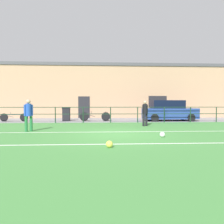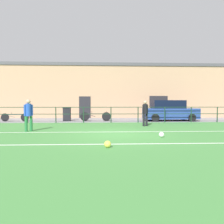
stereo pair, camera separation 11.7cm
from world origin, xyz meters
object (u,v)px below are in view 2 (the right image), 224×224
Objects in this scene: player_goalkeeper at (145,112)px; trash_bin_0 at (67,114)px; soccer_ball_match at (108,144)px; parked_car_red at (169,111)px; player_striker at (28,113)px; soccer_ball_spare at (161,135)px; bicycle_parked_1 at (15,117)px; bicycle_parked_0 at (96,116)px.

player_goalkeeper is 6.78m from trash_bin_0.
parked_car_red reaches higher than soccer_ball_match.
trash_bin_0 is at bearing 49.63° from player_striker.
player_striker is at bearing 160.34° from soccer_ball_spare.
player_goalkeeper is 4.66m from parked_car_red.
player_goalkeeper is at bearing -21.70° from bicycle_parked_1.
bicycle_parked_1 is (-12.15, -0.02, -0.45)m from parked_car_red.
parked_car_red is 12.16m from bicycle_parked_1.
soccer_ball_match is at bearing -73.80° from trash_bin_0.
player_striker is 0.66× the size of bicycle_parked_0.
soccer_ball_spare is 0.09× the size of bicycle_parked_0.
trash_bin_0 is at bearing 122.08° from soccer_ball_spare.
trash_bin_0 is at bearing -66.64° from player_goalkeeper.
trash_bin_0 reaches higher than soccer_ball_spare.
trash_bin_0 is (-2.98, 10.26, 0.45)m from soccer_ball_match.
player_striker is 5.66m from soccer_ball_match.
soccer_ball_spare is (2.25, 1.92, -0.00)m from soccer_ball_match.
soccer_ball_match is at bearing -55.24° from bicycle_parked_1.
player_goalkeeper is 10.14m from bicycle_parked_1.
bicycle_parked_0 is at bearing 94.01° from soccer_ball_match.
parked_car_red is at bearing 62.52° from soccer_ball_match.
player_goalkeeper is at bearing -126.02° from parked_car_red.
bicycle_parked_1 is 3.97m from trash_bin_0.
soccer_ball_spare is at bearing 40.46° from soccer_ball_match.
soccer_ball_match reaches higher than soccer_ball_spare.
bicycle_parked_0 is at bearing 29.56° from player_striker.
player_striker reaches higher than soccer_ball_spare.
soccer_ball_spare is 0.10× the size of bicycle_parked_1.
soccer_ball_match is 11.31m from parked_car_red.
bicycle_parked_1 reaches higher than soccer_ball_spare.
soccer_ball_match is 0.05× the size of parked_car_red.
parked_car_red reaches higher than trash_bin_0.
player_striker is 7.52× the size of soccer_ball_spare.
trash_bin_0 reaches higher than soccer_ball_match.
trash_bin_0 is (0.85, 6.17, -0.34)m from player_striker.
parked_car_red is 1.96× the size of bicycle_parked_1.
player_goalkeeper is at bearing 68.42° from soccer_ball_match.
player_goalkeeper reaches higher than bicycle_parked_0.
soccer_ball_spare is 8.65m from parked_car_red.
trash_bin_0 reaches higher than bicycle_parked_1.
player_striker reaches higher than trash_bin_0.
soccer_ball_spare is at bearing 56.70° from player_goalkeeper.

